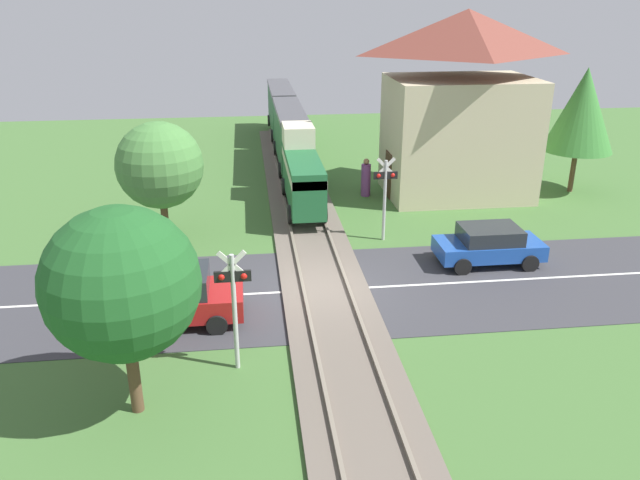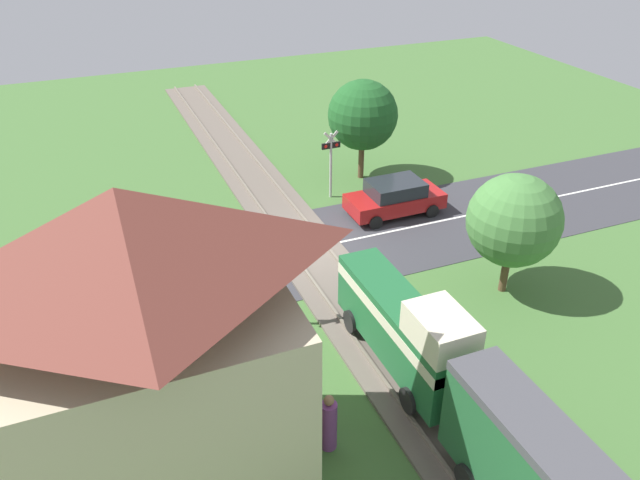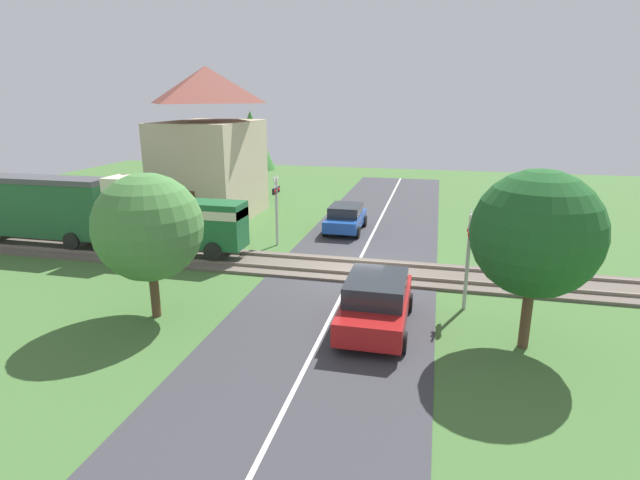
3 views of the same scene
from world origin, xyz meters
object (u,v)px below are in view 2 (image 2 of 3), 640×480
(car_far_side, at_px, (163,285))
(pedestrian_by_station, at_px, (329,424))
(crossing_signal_west_approach, at_px, (331,156))
(car_near_crossing, at_px, (395,197))
(crossing_signal_east_approach, at_px, (272,272))
(station_building, at_px, (146,365))

(car_far_side, distance_m, pedestrian_by_station, 8.66)
(crossing_signal_west_approach, height_order, pedestrian_by_station, crossing_signal_west_approach)
(car_near_crossing, distance_m, crossing_signal_east_approach, 9.43)
(crossing_signal_west_approach, xyz_separation_m, station_building, (10.12, 13.47, 1.95))
(car_near_crossing, distance_m, car_far_side, 11.10)
(car_near_crossing, xyz_separation_m, crossing_signal_east_approach, (7.54, 5.53, 1.27))
(car_far_side, distance_m, station_building, 8.71)
(station_building, bearing_deg, crossing_signal_east_approach, -130.63)
(crossing_signal_east_approach, height_order, pedestrian_by_station, crossing_signal_east_approach)
(crossing_signal_east_approach, bearing_deg, crossing_signal_west_approach, -124.27)
(car_far_side, distance_m, crossing_signal_west_approach, 10.44)
(crossing_signal_west_approach, bearing_deg, car_near_crossing, 126.62)
(car_far_side, xyz_separation_m, crossing_signal_east_approach, (-3.18, 2.65, 1.36))
(car_near_crossing, relative_size, station_building, 0.52)
(car_far_side, bearing_deg, crossing_signal_west_approach, -147.73)
(crossing_signal_east_approach, xyz_separation_m, station_building, (4.55, 5.30, 1.95))
(car_near_crossing, height_order, car_far_side, car_near_crossing)
(station_building, relative_size, pedestrian_by_station, 4.63)
(crossing_signal_west_approach, relative_size, crossing_signal_east_approach, 1.00)
(crossing_signal_west_approach, bearing_deg, car_far_side, 32.27)
(station_building, bearing_deg, car_near_crossing, -138.14)
(car_near_crossing, height_order, crossing_signal_west_approach, crossing_signal_west_approach)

